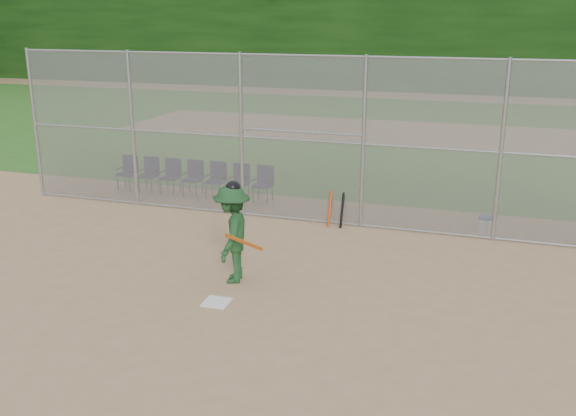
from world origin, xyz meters
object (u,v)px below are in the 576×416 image
(home_plate, at_px, (217,302))
(chair_0, at_px, (127,173))
(batter_at_plate, at_px, (232,233))
(water_cooler, at_px, (485,225))

(home_plate, xyz_separation_m, chair_0, (-5.55, 6.17, 0.47))
(batter_at_plate, bearing_deg, water_cooler, 43.95)
(batter_at_plate, height_order, water_cooler, batter_at_plate)
(water_cooler, bearing_deg, home_plate, -129.42)
(home_plate, xyz_separation_m, batter_at_plate, (-0.10, 1.00, 0.94))
(batter_at_plate, xyz_separation_m, chair_0, (-5.45, 5.16, -0.47))
(chair_0, bearing_deg, water_cooler, -5.04)
(chair_0, bearing_deg, home_plate, -48.03)
(batter_at_plate, relative_size, water_cooler, 4.80)
(batter_at_plate, bearing_deg, home_plate, -84.27)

